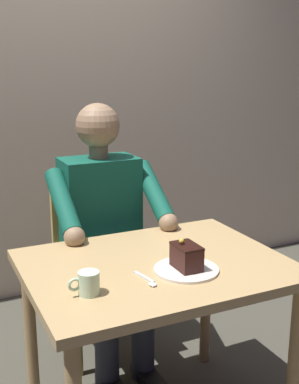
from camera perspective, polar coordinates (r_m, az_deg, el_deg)
The scene contains 8 objects.
cafe_rear_panel at distance 3.16m, azimuth -11.63°, elevation 15.19°, with size 6.40×0.12×3.00m, color beige.
dining_table at distance 1.93m, azimuth 0.76°, elevation -10.60°, with size 0.97×0.75×0.72m.
chair at distance 2.59m, azimuth -6.29°, elevation -6.84°, with size 0.42×0.42×0.91m.
seated_person at distance 2.38m, azimuth -5.03°, elevation -4.63°, with size 0.53×0.58×1.27m.
dessert_plate at distance 1.83m, azimuth 4.24°, elevation -8.86°, with size 0.24×0.24×0.01m, color silver.
cake_slice at distance 1.81m, azimuth 4.27°, elevation -7.39°, with size 0.08×0.12×0.11m.
coffee_cup at distance 1.65m, azimuth -7.06°, elevation -10.28°, with size 0.11×0.07×0.08m.
dessert_spoon at distance 1.74m, azimuth -0.12°, elevation -10.15°, with size 0.03×0.14×0.01m.
Camera 1 is at (0.77, 1.57, 1.45)m, focal length 46.47 mm.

